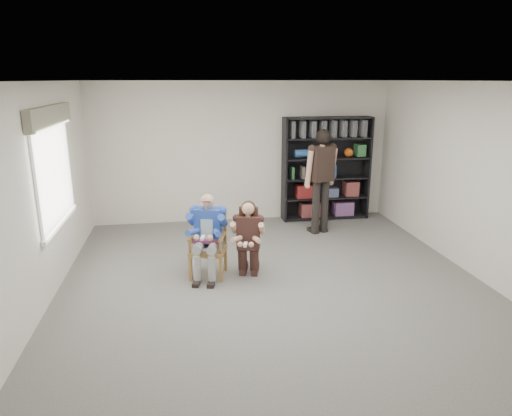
{
  "coord_description": "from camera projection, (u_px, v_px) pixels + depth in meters",
  "views": [
    {
      "loc": [
        -1.21,
        -5.58,
        2.82
      ],
      "look_at": [
        -0.2,
        0.6,
        1.05
      ],
      "focal_mm": 32.0,
      "sensor_mm": 36.0,
      "label": 1
    }
  ],
  "objects": [
    {
      "name": "floor",
      "position": [
        277.0,
        293.0,
        6.25
      ],
      "size": [
        6.0,
        7.0,
        0.01
      ],
      "primitive_type": "cube",
      "color": "#5F5C58",
      "rests_on": "ground"
    },
    {
      "name": "armchair",
      "position": [
        208.0,
        245.0,
        6.68
      ],
      "size": [
        0.68,
        0.66,
        0.96
      ],
      "primitive_type": null,
      "rotation": [
        0.0,
        0.0,
        -0.26
      ],
      "color": "#9D6A32",
      "rests_on": "floor"
    },
    {
      "name": "standing_man",
      "position": [
        321.0,
        183.0,
        8.45
      ],
      "size": [
        0.67,
        0.51,
        1.94
      ],
      "primitive_type": null,
      "rotation": [
        0.0,
        0.0,
        0.33
      ],
      "color": "black",
      "rests_on": "floor"
    },
    {
      "name": "room_shell",
      "position": [
        279.0,
        194.0,
        5.87
      ],
      "size": [
        6.0,
        7.0,
        2.8
      ],
      "primitive_type": null,
      "color": "silver",
      "rests_on": "ground"
    },
    {
      "name": "bookshelf",
      "position": [
        326.0,
        169.0,
        9.35
      ],
      "size": [
        1.8,
        0.38,
        2.1
      ],
      "primitive_type": null,
      "color": "black",
      "rests_on": "floor"
    },
    {
      "name": "seated_man",
      "position": [
        208.0,
        236.0,
        6.64
      ],
      "size": [
        0.71,
        0.86,
        1.25
      ],
      "primitive_type": null,
      "rotation": [
        0.0,
        0.0,
        -0.26
      ],
      "color": "#273A9B",
      "rests_on": "floor"
    },
    {
      "name": "kneeling_woman",
      "position": [
        248.0,
        240.0,
        6.63
      ],
      "size": [
        0.66,
        0.87,
        1.15
      ],
      "primitive_type": null,
      "rotation": [
        0.0,
        0.0,
        -0.26
      ],
      "color": "#321D19",
      "rests_on": "floor"
    },
    {
      "name": "window_left",
      "position": [
        55.0,
        169.0,
        6.3
      ],
      "size": [
        0.16,
        2.0,
        1.75
      ],
      "primitive_type": null,
      "color": "white",
      "rests_on": "room_shell"
    }
  ]
}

